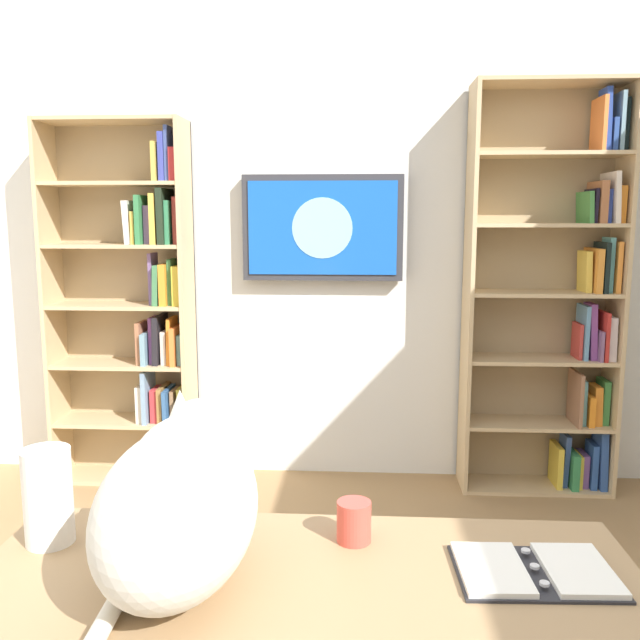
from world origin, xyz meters
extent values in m
cube|color=silver|center=(0.00, -2.23, 1.35)|extent=(4.52, 0.06, 2.70)
cube|color=tan|center=(-1.55, -2.04, 1.09)|extent=(0.02, 0.28, 2.19)
cube|color=tan|center=(-0.76, -2.04, 1.09)|extent=(0.02, 0.28, 2.19)
cube|color=tan|center=(-1.16, -2.17, 1.09)|extent=(0.81, 0.01, 2.19)
cube|color=tan|center=(-1.16, -2.04, 0.01)|extent=(0.77, 0.27, 0.02)
cube|color=tan|center=(-1.16, -2.04, 0.37)|extent=(0.77, 0.27, 0.02)
cube|color=tan|center=(-1.16, -2.04, 0.73)|extent=(0.77, 0.27, 0.02)
cube|color=tan|center=(-1.16, -2.04, 1.09)|extent=(0.77, 0.27, 0.02)
cube|color=tan|center=(-1.16, -2.04, 1.46)|extent=(0.77, 0.27, 0.02)
cube|color=tan|center=(-1.16, -2.04, 1.82)|extent=(0.77, 0.27, 0.02)
cube|color=tan|center=(-1.16, -2.04, 2.18)|extent=(0.77, 0.27, 0.02)
cube|color=#2C4E93|center=(-1.51, -2.03, 0.18)|extent=(0.05, 0.16, 0.33)
cube|color=#274B8D|center=(-1.47, -2.03, 0.15)|extent=(0.03, 0.14, 0.25)
cube|color=#724C8D|center=(-1.43, -2.05, 0.11)|extent=(0.03, 0.14, 0.19)
cube|color=gold|center=(-1.40, -2.03, 0.11)|extent=(0.02, 0.14, 0.18)
cube|color=#2E7A45|center=(-1.36, -2.04, 0.12)|extent=(0.04, 0.21, 0.20)
cube|color=#344F89|center=(-1.32, -2.05, 0.17)|extent=(0.04, 0.13, 0.29)
cube|color=gold|center=(-1.28, -2.05, 0.14)|extent=(0.03, 0.18, 0.23)
cube|color=#3C833F|center=(-1.51, -2.05, 0.50)|extent=(0.03, 0.14, 0.24)
cube|color=orange|center=(-1.47, -2.03, 0.49)|extent=(0.05, 0.13, 0.22)
cube|color=orange|center=(-1.43, -2.03, 0.46)|extent=(0.03, 0.19, 0.16)
cube|color=#61A0A1|center=(-1.39, -2.03, 0.50)|extent=(0.03, 0.14, 0.25)
cube|color=#93664A|center=(-1.36, -2.02, 0.53)|extent=(0.02, 0.23, 0.29)
cube|color=silver|center=(-1.51, -2.03, 0.86)|extent=(0.04, 0.18, 0.23)
cube|color=#B12924|center=(-1.47, -2.03, 0.87)|extent=(0.02, 0.21, 0.26)
cube|color=slate|center=(-1.45, -2.02, 0.82)|extent=(0.02, 0.20, 0.16)
cube|color=#804289|center=(-1.42, -2.03, 0.89)|extent=(0.05, 0.13, 0.30)
cube|color=#5C8CB1|center=(-1.38, -2.04, 0.89)|extent=(0.02, 0.18, 0.29)
cube|color=#BD3A34|center=(-1.36, -2.04, 0.84)|extent=(0.02, 0.15, 0.19)
cube|color=orange|center=(-1.52, -2.03, 1.24)|extent=(0.02, 0.18, 0.27)
cube|color=#599F9D|center=(-1.48, -2.03, 1.25)|extent=(0.03, 0.13, 0.29)
cube|color=black|center=(-1.45, -2.03, 1.24)|extent=(0.02, 0.20, 0.26)
cube|color=orange|center=(-1.42, -2.05, 1.22)|extent=(0.03, 0.24, 0.23)
cube|color=#E7C046|center=(-1.37, -2.05, 1.21)|extent=(0.04, 0.16, 0.22)
cube|color=orange|center=(-1.51, -2.04, 1.56)|extent=(0.04, 0.20, 0.19)
cube|color=beige|center=(-1.47, -2.03, 1.60)|extent=(0.04, 0.24, 0.26)
cube|color=#2B429D|center=(-1.45, -2.02, 1.55)|extent=(0.02, 0.15, 0.17)
cube|color=#9F5F39|center=(-1.41, -2.04, 1.57)|extent=(0.04, 0.23, 0.22)
cube|color=black|center=(-1.38, -2.03, 1.55)|extent=(0.02, 0.19, 0.18)
cube|color=#3F813C|center=(-1.35, -2.03, 1.55)|extent=(0.03, 0.22, 0.16)
cube|color=black|center=(-1.52, -2.05, 1.96)|extent=(0.02, 0.14, 0.27)
cube|color=#6C8FA1|center=(-1.49, -2.02, 1.97)|extent=(0.02, 0.16, 0.29)
cube|color=navy|center=(-1.46, -2.04, 1.91)|extent=(0.02, 0.18, 0.16)
cube|color=#25419C|center=(-1.42, -2.02, 1.98)|extent=(0.04, 0.13, 0.32)
cube|color=orange|center=(-1.39, -2.03, 1.96)|extent=(0.02, 0.20, 0.27)
cube|color=tan|center=(0.77, -2.04, 1.01)|extent=(0.02, 0.28, 2.02)
cube|color=tan|center=(1.54, -2.04, 1.01)|extent=(0.02, 0.28, 2.02)
cube|color=tan|center=(1.16, -2.17, 1.01)|extent=(0.79, 0.01, 2.02)
cube|color=tan|center=(1.16, -2.04, 0.01)|extent=(0.75, 0.27, 0.02)
cube|color=tan|center=(1.16, -2.04, 0.34)|extent=(0.75, 0.27, 0.02)
cube|color=tan|center=(1.16, -2.04, 0.68)|extent=(0.75, 0.27, 0.02)
cube|color=tan|center=(1.16, -2.04, 1.01)|extent=(0.75, 0.27, 0.02)
cube|color=tan|center=(1.16, -2.04, 1.34)|extent=(0.75, 0.27, 0.02)
cube|color=tan|center=(1.16, -2.04, 1.67)|extent=(0.75, 0.27, 0.02)
cube|color=tan|center=(1.16, -2.04, 2.01)|extent=(0.75, 0.27, 0.02)
cube|color=beige|center=(0.81, -2.02, 0.15)|extent=(0.03, 0.23, 0.25)
cube|color=gold|center=(0.84, -2.04, 0.16)|extent=(0.03, 0.17, 0.28)
cube|color=gold|center=(0.88, -2.04, 0.14)|extent=(0.02, 0.22, 0.25)
cube|color=#9F603B|center=(0.90, -2.04, 0.11)|extent=(0.03, 0.18, 0.19)
cube|color=#719CB2|center=(0.80, -2.03, 0.44)|extent=(0.02, 0.24, 0.17)
cube|color=#D7C647|center=(0.83, -2.04, 0.45)|extent=(0.02, 0.12, 0.19)
cube|color=#986E49|center=(0.86, -2.04, 0.44)|extent=(0.02, 0.15, 0.18)
cube|color=#31598C|center=(0.89, -2.03, 0.45)|extent=(0.03, 0.21, 0.19)
cube|color=olive|center=(0.93, -2.05, 0.45)|extent=(0.03, 0.21, 0.20)
cube|color=#C33237|center=(0.97, -2.03, 0.45)|extent=(0.04, 0.14, 0.19)
cube|color=#6F8FAD|center=(1.01, -2.02, 0.50)|extent=(0.03, 0.20, 0.30)
cube|color=silver|center=(1.05, -2.04, 0.46)|extent=(0.03, 0.18, 0.21)
cube|color=#5A9BA5|center=(0.81, -2.04, 0.77)|extent=(0.03, 0.18, 0.17)
cube|color=orange|center=(0.84, -2.02, 0.79)|extent=(0.03, 0.20, 0.21)
cube|color=orange|center=(0.87, -2.04, 0.82)|extent=(0.03, 0.17, 0.26)
cube|color=beige|center=(0.90, -2.03, 0.78)|extent=(0.03, 0.12, 0.19)
cube|color=black|center=(0.94, -2.05, 0.82)|extent=(0.04, 0.21, 0.27)
cube|color=#7C417D|center=(0.97, -2.04, 0.82)|extent=(0.02, 0.14, 0.26)
cube|color=#6990A2|center=(1.00, -2.03, 0.77)|extent=(0.03, 0.20, 0.18)
cube|color=#9A6042|center=(1.04, -2.03, 0.80)|extent=(0.02, 0.16, 0.23)
cube|color=gold|center=(0.81, -2.05, 1.13)|extent=(0.04, 0.22, 0.22)
cube|color=#387240|center=(0.85, -2.04, 1.15)|extent=(0.02, 0.15, 0.25)
cube|color=orange|center=(0.89, -2.03, 1.13)|extent=(0.04, 0.19, 0.23)
cube|color=#3D7548|center=(0.93, -2.02, 1.13)|extent=(0.04, 0.17, 0.22)
cube|color=slate|center=(0.96, -2.04, 1.16)|extent=(0.02, 0.13, 0.28)
cube|color=#BD3B33|center=(0.81, -2.04, 1.48)|extent=(0.03, 0.15, 0.25)
cube|color=#338252|center=(0.85, -2.04, 1.47)|extent=(0.02, 0.22, 0.23)
cube|color=black|center=(0.88, -2.03, 1.50)|extent=(0.04, 0.24, 0.30)
cube|color=gold|center=(0.92, -2.03, 1.49)|extent=(0.03, 0.22, 0.27)
cube|color=#7E588F|center=(0.97, -2.04, 1.46)|extent=(0.03, 0.15, 0.21)
cube|color=#327743|center=(1.00, -2.04, 1.48)|extent=(0.03, 0.23, 0.26)
cube|color=gold|center=(1.04, -2.03, 1.44)|extent=(0.02, 0.19, 0.18)
cube|color=beige|center=(1.07, -2.03, 1.47)|extent=(0.04, 0.16, 0.23)
cube|color=#B3282A|center=(0.81, -2.05, 1.77)|extent=(0.03, 0.23, 0.17)
cube|color=#384A88|center=(0.84, -2.02, 1.83)|extent=(0.02, 0.14, 0.29)
cube|color=#3740A0|center=(0.87, -2.04, 1.81)|extent=(0.03, 0.18, 0.26)
cube|color=gold|center=(0.91, -2.03, 1.79)|extent=(0.02, 0.21, 0.20)
cube|color=#333338|center=(0.03, -2.15, 1.44)|extent=(0.89, 0.06, 0.58)
cube|color=blue|center=(0.03, -2.12, 1.44)|extent=(0.82, 0.01, 0.51)
cylinder|color=#8CCCEA|center=(0.03, -2.11, 1.44)|extent=(0.33, 0.00, 0.33)
cube|color=#A37F56|center=(-0.07, 0.24, 0.74)|extent=(1.42, 0.55, 0.03)
ellipsoid|color=silver|center=(0.18, 0.31, 0.91)|extent=(0.31, 0.52, 0.32)
ellipsoid|color=silver|center=(0.18, 0.19, 0.95)|extent=(0.27, 0.29, 0.24)
sphere|color=silver|center=(0.18, 0.13, 1.02)|extent=(0.15, 0.15, 0.15)
cone|color=silver|center=(0.14, 0.13, 1.07)|extent=(0.07, 0.07, 0.08)
cone|color=silver|center=(0.22, 0.13, 1.07)|extent=(0.07, 0.07, 0.08)
cone|color=beige|center=(0.14, 0.13, 1.07)|extent=(0.04, 0.04, 0.06)
cone|color=beige|center=(0.22, 0.13, 1.07)|extent=(0.04, 0.04, 0.06)
cube|color=#26262B|center=(-0.64, 0.22, 0.76)|extent=(0.16, 0.23, 0.01)
cube|color=#26262B|center=(-0.46, 0.22, 0.76)|extent=(0.16, 0.23, 0.01)
cube|color=#26262B|center=(-0.55, 0.22, 0.76)|extent=(0.04, 0.22, 0.01)
cube|color=white|center=(-0.64, 0.22, 0.76)|extent=(0.15, 0.21, 0.01)
cube|color=white|center=(-0.46, 0.22, 0.76)|extent=(0.15, 0.21, 0.01)
cylinder|color=silver|center=(-0.56, 0.29, 0.77)|extent=(0.02, 0.02, 0.01)
cylinder|color=silver|center=(-0.55, 0.22, 0.77)|extent=(0.02, 0.02, 0.01)
cylinder|color=silver|center=(-0.55, 0.16, 0.77)|extent=(0.02, 0.02, 0.01)
cylinder|color=white|center=(0.53, 0.15, 0.86)|extent=(0.11, 0.11, 0.22)
cylinder|color=#D84C3F|center=(-0.17, 0.10, 0.80)|extent=(0.08, 0.08, 0.10)
camera|label=1|loc=(-0.18, 1.54, 1.50)|focal=37.11mm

